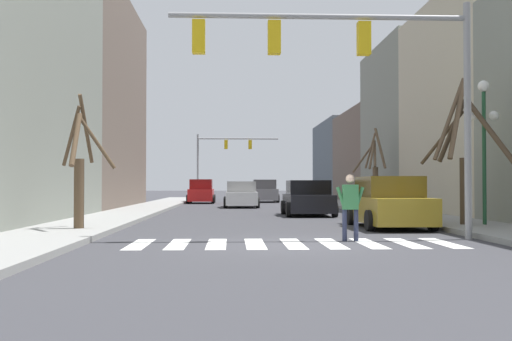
% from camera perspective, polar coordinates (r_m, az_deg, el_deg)
% --- Properties ---
extents(ground_plane, '(240.00, 240.00, 0.00)m').
position_cam_1_polar(ground_plane, '(13.84, 3.72, -7.14)').
color(ground_plane, '#38383D').
extents(sidewalk_left, '(2.65, 90.00, 0.15)m').
position_cam_1_polar(sidewalk_left, '(14.54, -21.34, -6.48)').
color(sidewalk_left, gray).
rests_on(sidewalk_left, ground_plane).
extents(building_row_left, '(6.00, 34.75, 12.32)m').
position_cam_1_polar(building_row_left, '(28.00, -21.32, 7.79)').
color(building_row_left, gray).
rests_on(building_row_left, ground_plane).
extents(building_row_right, '(6.00, 57.71, 9.93)m').
position_cam_1_polar(building_row_right, '(37.68, 16.13, 3.06)').
color(building_row_right, gray).
rests_on(building_row_right, ground_plane).
extents(crosswalk_stripes, '(7.65, 2.60, 0.01)m').
position_cam_1_polar(crosswalk_stripes, '(14.25, 3.55, -6.96)').
color(crosswalk_stripes, white).
rests_on(crosswalk_stripes, ground_plane).
extents(traffic_signal_near, '(7.71, 0.28, 6.06)m').
position_cam_1_polar(traffic_signal_near, '(15.64, 9.39, 10.27)').
color(traffic_signal_near, gray).
rests_on(traffic_signal_near, ground_plane).
extents(traffic_signal_far, '(7.57, 0.28, 6.06)m').
position_cam_1_polar(traffic_signal_far, '(55.69, -3.25, 1.80)').
color(traffic_signal_far, gray).
rests_on(traffic_signal_far, ground_plane).
extents(street_lamp_right_corner, '(0.95, 0.36, 4.52)m').
position_cam_1_polar(street_lamp_right_corner, '(20.12, 20.88, 4.28)').
color(street_lamp_right_corner, '#1E4C2D').
rests_on(street_lamp_right_corner, sidewalk_right).
extents(car_driving_away_lane, '(2.13, 4.58, 1.66)m').
position_cam_1_polar(car_driving_away_lane, '(19.85, 12.54, -3.11)').
color(car_driving_away_lane, '#A38423').
rests_on(car_driving_away_lane, ground_plane).
extents(car_driving_toward_lane, '(2.16, 4.69, 1.77)m').
position_cam_1_polar(car_driving_toward_lane, '(47.41, 0.79, -2.03)').
color(car_driving_toward_lane, gray).
rests_on(car_driving_toward_lane, ground_plane).
extents(car_parked_right_mid, '(2.02, 4.24, 1.77)m').
position_cam_1_polar(car_parked_right_mid, '(44.75, -5.23, -2.07)').
color(car_parked_right_mid, red).
rests_on(car_parked_right_mid, ground_plane).
extents(car_parked_right_near, '(2.20, 4.11, 1.58)m').
position_cam_1_polar(car_parked_right_near, '(27.00, 4.97, -2.73)').
color(car_parked_right_near, black).
rests_on(car_parked_right_near, ground_plane).
extents(car_parked_right_far, '(2.12, 4.34, 1.58)m').
position_cam_1_polar(car_parked_right_far, '(36.54, -1.42, -2.37)').
color(car_parked_right_far, white).
rests_on(car_parked_right_far, ground_plane).
extents(pedestrian_waiting_at_curb, '(0.71, 0.23, 1.65)m').
position_cam_1_polar(pedestrian_waiting_at_curb, '(15.00, 8.96, -2.94)').
color(pedestrian_waiting_at_curb, '#282D47').
rests_on(pedestrian_waiting_at_curb, ground_plane).
extents(pedestrian_crossing_street, '(0.65, 0.37, 1.59)m').
position_cam_1_polar(pedestrian_crossing_street, '(27.36, 13.43, -1.95)').
color(pedestrian_crossing_street, '#7A705B').
rests_on(pedestrian_crossing_street, sidewalk_right).
extents(street_tree_left_near, '(1.64, 2.12, 3.87)m').
position_cam_1_polar(street_tree_left_near, '(17.82, -16.42, -0.04)').
color(street_tree_left_near, brown).
rests_on(street_tree_left_near, sidewalk_left).
extents(street_tree_right_near, '(2.07, 2.71, 4.61)m').
position_cam_1_polar(street_tree_right_near, '(19.68, 19.13, 1.48)').
color(street_tree_right_near, '#473828').
rests_on(street_tree_right_near, sidewalk_right).
extents(street_tree_left_mid, '(1.71, 1.52, 4.37)m').
position_cam_1_polar(street_tree_left_mid, '(33.38, 11.23, -0.09)').
color(street_tree_left_mid, brown).
rests_on(street_tree_left_mid, sidewalk_right).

